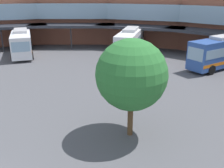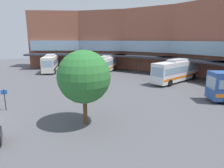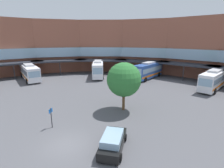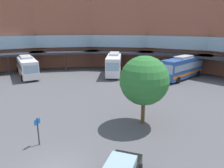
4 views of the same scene
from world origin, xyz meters
TOP-DOWN VIEW (x-y plane):
  - station_building at (0.00, 28.35)m, footprint 81.63×35.70m
  - bus_0 at (-19.64, 22.07)m, footprint 9.68×9.54m
  - bus_1 at (7.34, 28.62)m, footprint 6.94×10.11m
  - bus_3 at (-5.17, 29.09)m, footprint 5.32×11.97m
  - plaza_tree at (4.00, 8.94)m, footprint 4.50×4.50m
  - stop_sign_post at (-3.01, 2.66)m, footprint 0.10×0.60m

SIDE VIEW (x-z plane):
  - stop_sign_post at x=-3.01m, z-range 0.26..2.53m
  - bus_0 at x=-19.64m, z-range 0.02..3.68m
  - bus_1 at x=7.34m, z-range 0.02..3.98m
  - bus_3 at x=-5.17m, z-range 0.02..3.98m
  - plaza_tree at x=4.00m, z-range 0.97..7.45m
  - station_building at x=0.00m, z-range -0.25..13.97m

